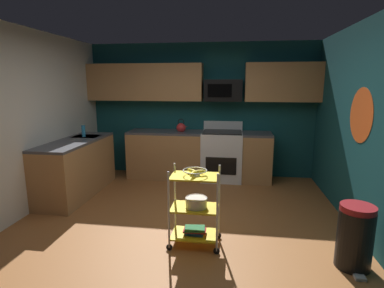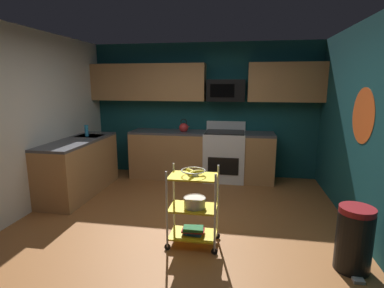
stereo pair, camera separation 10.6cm
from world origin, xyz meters
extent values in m
cube|color=#995B2D|center=(0.00, 0.00, -0.02)|extent=(4.40, 4.80, 0.04)
cube|color=#14474C|center=(0.00, 2.43, 1.30)|extent=(4.52, 0.06, 2.60)
cube|color=silver|center=(-2.23, 0.00, 1.30)|extent=(0.06, 4.80, 2.60)
cube|color=#14474C|center=(2.23, 0.00, 1.30)|extent=(0.06, 4.80, 2.60)
cylinder|color=#E5591E|center=(2.20, 0.37, 1.45)|extent=(0.00, 0.68, 0.68)
cube|color=#B27F4C|center=(0.00, 2.10, 0.44)|extent=(2.74, 0.60, 0.88)
cube|color=#4C4C51|center=(0.00, 2.10, 0.90)|extent=(2.74, 0.60, 0.04)
cube|color=#B27F4C|center=(-1.90, 0.95, 0.44)|extent=(0.60, 1.70, 0.88)
cube|color=#4C4C51|center=(-1.90, 0.95, 0.90)|extent=(0.60, 1.70, 0.04)
cube|color=#B7BABC|center=(-1.90, 1.35, 0.84)|extent=(0.44, 0.36, 0.16)
cube|color=white|center=(0.45, 2.10, 0.46)|extent=(0.76, 0.64, 0.92)
cube|color=black|center=(0.45, 1.78, 0.35)|extent=(0.56, 0.01, 0.32)
cube|color=white|center=(0.45, 2.39, 1.01)|extent=(0.76, 0.06, 0.18)
cube|color=black|center=(0.45, 2.10, 0.93)|extent=(0.72, 0.60, 0.02)
cube|color=#B27F4C|center=(-1.08, 2.23, 1.85)|extent=(2.25, 0.33, 0.70)
cube|color=#B27F4C|center=(1.52, 2.23, 1.85)|extent=(1.35, 0.33, 0.70)
cube|color=black|center=(0.45, 2.21, 1.70)|extent=(0.70, 0.38, 0.40)
cube|color=black|center=(0.39, 2.02, 1.70)|extent=(0.44, 0.01, 0.24)
cylinder|color=silver|center=(-0.01, -0.55, 0.47)|extent=(0.02, 0.02, 0.88)
cylinder|color=black|center=(-0.01, -0.55, 0.04)|extent=(0.07, 0.02, 0.07)
cylinder|color=silver|center=(0.52, -0.55, 0.47)|extent=(0.02, 0.02, 0.88)
cylinder|color=black|center=(0.52, -0.55, 0.04)|extent=(0.07, 0.02, 0.07)
cylinder|color=silver|center=(-0.01, -0.21, 0.47)|extent=(0.02, 0.02, 0.88)
cylinder|color=black|center=(-0.01, -0.21, 0.04)|extent=(0.07, 0.02, 0.07)
cylinder|color=silver|center=(0.52, -0.21, 0.47)|extent=(0.02, 0.02, 0.88)
cylinder|color=black|center=(0.52, -0.21, 0.04)|extent=(0.07, 0.02, 0.07)
cube|color=yellow|center=(0.26, -0.38, 0.12)|extent=(0.53, 0.35, 0.02)
cube|color=yellow|center=(0.26, -0.38, 0.45)|extent=(0.53, 0.35, 0.02)
cube|color=yellow|center=(0.26, -0.38, 0.82)|extent=(0.53, 0.35, 0.02)
torus|color=silver|center=(0.26, -0.38, 0.89)|extent=(0.27, 0.27, 0.01)
cylinder|color=silver|center=(0.26, -0.38, 0.84)|extent=(0.12, 0.12, 0.02)
ellipsoid|color=yellow|center=(0.30, -0.37, 0.87)|extent=(0.17, 0.09, 0.04)
ellipsoid|color=yellow|center=(0.22, -0.35, 0.87)|extent=(0.15, 0.14, 0.04)
ellipsoid|color=yellow|center=(0.24, -0.43, 0.87)|extent=(0.08, 0.17, 0.04)
cylinder|color=silver|center=(0.27, -0.38, 0.51)|extent=(0.24, 0.24, 0.11)
torus|color=silver|center=(0.27, -0.38, 0.57)|extent=(0.25, 0.25, 0.01)
cube|color=#1E4C8C|center=(0.26, -0.38, 0.15)|extent=(0.22, 0.15, 0.03)
cube|color=#B22626|center=(0.26, -0.38, 0.17)|extent=(0.26, 0.15, 0.02)
cube|color=#26723F|center=(0.26, -0.38, 0.19)|extent=(0.25, 0.18, 0.02)
sphere|color=red|center=(-0.34, 2.10, 0.99)|extent=(0.18, 0.18, 0.18)
sphere|color=black|center=(-0.34, 2.10, 1.08)|extent=(0.03, 0.03, 0.03)
cone|color=red|center=(-0.26, 2.10, 1.01)|extent=(0.09, 0.04, 0.06)
torus|color=black|center=(-0.34, 2.10, 1.10)|extent=(0.12, 0.01, 0.12)
cylinder|color=#2D8CBF|center=(-1.92, 1.29, 1.02)|extent=(0.06, 0.06, 0.20)
cylinder|color=black|center=(1.90, -0.59, 0.30)|extent=(0.34, 0.34, 0.60)
cylinder|color=maroon|center=(1.90, -0.59, 0.63)|extent=(0.33, 0.33, 0.06)
cube|color=#B2B2B7|center=(1.90, -0.80, 0.01)|extent=(0.10, 0.08, 0.03)
camera|label=1|loc=(0.68, -3.56, 1.84)|focal=28.25mm
camera|label=2|loc=(0.78, -3.55, 1.84)|focal=28.25mm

